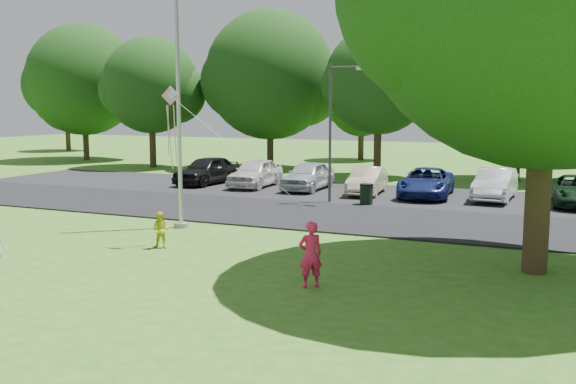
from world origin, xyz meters
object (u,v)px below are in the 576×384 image
at_px(flagpole, 179,106).
at_px(trash_can, 366,195).
at_px(woman, 310,254).
at_px(street_lamp, 335,120).
at_px(child_yellow, 161,230).
at_px(kite, 174,113).

height_order(flagpole, trash_can, flagpole).
xyz_separation_m(trash_can, woman, (2.34, -12.30, 0.32)).
distance_m(flagpole, street_lamp, 7.93).
xyz_separation_m(street_lamp, woman, (3.77, -12.36, -2.78)).
distance_m(flagpole, woman, 9.13).
bearing_deg(street_lamp, trash_can, -0.61).
bearing_deg(child_yellow, flagpole, 100.10).
relative_size(flagpole, street_lamp, 1.69).
relative_size(street_lamp, child_yellow, 5.41).
bearing_deg(kite, flagpole, 111.39).
distance_m(street_lamp, woman, 13.22).
bearing_deg(trash_can, child_yellow, -107.25).
relative_size(trash_can, woman, 0.59).
bearing_deg(street_lamp, child_yellow, -97.84).
distance_m(street_lamp, kite, 9.98).
bearing_deg(child_yellow, street_lamp, 67.66).
relative_size(woman, kite, 0.27).
bearing_deg(trash_can, flagpole, -121.64).
bearing_deg(woman, trash_can, -119.29).
relative_size(trash_can, kite, 0.16).
distance_m(woman, child_yellow, 5.90).
height_order(flagpole, woman, flagpole).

